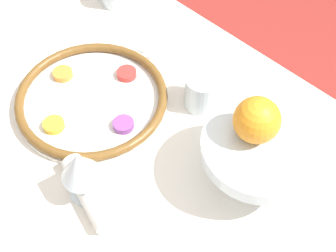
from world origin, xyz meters
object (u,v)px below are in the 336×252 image
Objects in this scene: seder_plate at (92,99)px; orange_fruit at (257,120)px; napkin_roll at (89,192)px; cup_mid at (203,91)px; wine_glass at (80,167)px; fruit_stand at (260,151)px.

orange_fruit is (0.35, 0.11, 0.14)m from seder_plate.
cup_mid is (-0.01, 0.32, 0.02)m from napkin_roll.
napkin_roll reaches higher than seder_plate.
cup_mid is (0.01, 0.32, -0.05)m from wine_glass.
wine_glass reaches higher than napkin_roll.
fruit_stand is at bearing 15.27° from seder_plate.
orange_fruit is 0.34m from napkin_roll.
fruit_stand is at bearing 51.16° from wine_glass.
fruit_stand is 0.07m from orange_fruit.
orange_fruit is at bearing -20.10° from cup_mid.
wine_glass is (0.16, -0.15, 0.08)m from seder_plate.
orange_fruit is at bearing 54.91° from wine_glass.
wine_glass reaches higher than fruit_stand.
napkin_roll is at bearing -41.10° from seder_plate.
wine_glass is 0.60× the size of fruit_stand.
orange_fruit is (0.18, 0.26, 0.06)m from wine_glass.
fruit_stand is 1.31× the size of napkin_roll.
seder_plate is 0.24m from wine_glass.
cup_mid is (0.17, 0.17, 0.02)m from seder_plate.
napkin_roll is 0.32m from cup_mid.
orange_fruit is at bearing 16.95° from seder_plate.
orange_fruit is 0.22m from cup_mid.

